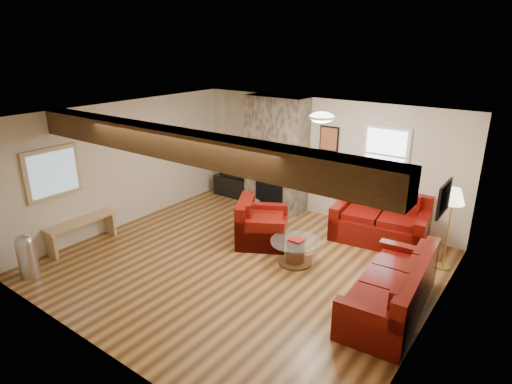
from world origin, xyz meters
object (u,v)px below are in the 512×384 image
at_px(sofa_three, 390,285).
at_px(armchair_red, 262,221).
at_px(loveseat, 380,218).
at_px(tv_cabinet, 234,186).
at_px(television, 234,168).
at_px(coffee_table, 295,252).
at_px(floor_lamp, 453,201).

bearing_deg(sofa_three, armchair_red, -109.46).
xyz_separation_m(loveseat, armchair_red, (-1.76, -1.35, -0.04)).
xyz_separation_m(tv_cabinet, television, (0.00, 0.00, 0.47)).
relative_size(sofa_three, armchair_red, 2.05).
bearing_deg(tv_cabinet, television, 0.00).
xyz_separation_m(sofa_three, television, (-4.72, 2.38, 0.31)).
xyz_separation_m(coffee_table, tv_cabinet, (-2.96, 2.00, 0.03)).
height_order(tv_cabinet, television, television).
relative_size(sofa_three, coffee_table, 2.42).
relative_size(sofa_three, television, 2.71).
bearing_deg(floor_lamp, tv_cabinet, 172.53).
distance_m(tv_cabinet, floor_lamp, 5.17).
bearing_deg(television, armchair_red, -39.13).
distance_m(television, floor_lamp, 5.11).
distance_m(armchair_red, floor_lamp, 3.27).
bearing_deg(coffee_table, armchair_red, 159.44).
xyz_separation_m(loveseat, coffee_table, (-0.82, -1.70, -0.24)).
xyz_separation_m(sofa_three, tv_cabinet, (-4.72, 2.38, -0.16)).
distance_m(armchair_red, television, 2.63).
height_order(armchair_red, television, television).
bearing_deg(armchair_red, television, 21.78).
height_order(loveseat, tv_cabinet, loveseat).
bearing_deg(loveseat, television, 168.22).
xyz_separation_m(armchair_red, television, (-2.02, 1.65, 0.30)).
relative_size(tv_cabinet, floor_lamp, 0.69).
xyz_separation_m(armchair_red, tv_cabinet, (-2.02, 1.65, -0.17)).
xyz_separation_m(tv_cabinet, floor_lamp, (5.04, -0.66, 0.96)).
bearing_deg(television, tv_cabinet, 0.00).
bearing_deg(tv_cabinet, armchair_red, -39.13).
bearing_deg(armchair_red, floor_lamp, -100.99).
bearing_deg(floor_lamp, armchair_red, -161.90).
relative_size(armchair_red, tv_cabinet, 1.04).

